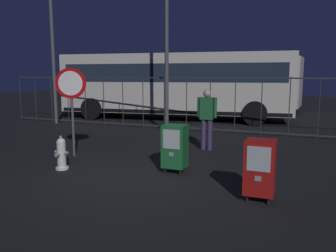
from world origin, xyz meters
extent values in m
plane|color=black|center=(0.00, 0.00, 0.00)|extent=(60.00, 60.00, 0.00)
cylinder|color=silver|center=(-1.70, -0.05, 0.03)|extent=(0.28, 0.28, 0.05)
cylinder|color=silver|center=(-1.70, -0.05, 0.33)|extent=(0.19, 0.19, 0.55)
sphere|color=silver|center=(-1.70, -0.05, 0.60)|extent=(0.19, 0.19, 0.19)
cylinder|color=gray|center=(-1.70, -0.05, 0.72)|extent=(0.06, 0.06, 0.05)
cylinder|color=gray|center=(-1.70, -0.19, 0.35)|extent=(0.09, 0.08, 0.09)
cylinder|color=gray|center=(-1.83, -0.05, 0.38)|extent=(0.07, 0.07, 0.07)
cylinder|color=gray|center=(-1.57, -0.05, 0.38)|extent=(0.07, 0.07, 0.07)
cylinder|color=black|center=(0.51, 0.51, 0.06)|extent=(0.04, 0.04, 0.12)
cylinder|color=black|center=(0.85, 0.51, 0.06)|extent=(0.04, 0.04, 0.12)
cylinder|color=black|center=(0.51, 0.79, 0.06)|extent=(0.04, 0.04, 0.12)
cylinder|color=black|center=(0.85, 0.79, 0.06)|extent=(0.04, 0.04, 0.12)
cube|color=#19602D|center=(0.68, 0.65, 0.57)|extent=(0.48, 0.40, 0.90)
cube|color=#B2B7BF|center=(0.68, 0.45, 0.75)|extent=(0.36, 0.01, 0.40)
cube|color=gray|center=(0.68, 0.45, 0.43)|extent=(0.10, 0.02, 0.08)
cylinder|color=black|center=(2.37, -0.49, 0.06)|extent=(0.04, 0.04, 0.12)
cylinder|color=black|center=(2.71, -0.49, 0.06)|extent=(0.04, 0.04, 0.12)
cylinder|color=black|center=(2.37, -0.21, 0.06)|extent=(0.04, 0.04, 0.12)
cylinder|color=black|center=(2.71, -0.21, 0.06)|extent=(0.04, 0.04, 0.12)
cube|color=#9E1411|center=(2.54, -0.35, 0.57)|extent=(0.48, 0.40, 0.90)
cube|color=#B2B7BF|center=(2.54, -0.55, 0.75)|extent=(0.36, 0.01, 0.40)
cube|color=gray|center=(2.54, -0.56, 0.43)|extent=(0.10, 0.02, 0.08)
cylinder|color=#4C4F54|center=(-2.23, 1.05, 1.10)|extent=(0.06, 0.06, 2.20)
cylinder|color=red|center=(-2.23, 1.03, 1.85)|extent=(0.71, 0.31, 0.76)
cylinder|color=white|center=(-2.23, 1.02, 1.85)|extent=(0.56, 0.23, 0.60)
cylinder|color=#382D51|center=(0.61, 3.04, 0.42)|extent=(0.14, 0.14, 0.85)
cylinder|color=#382D51|center=(0.79, 3.04, 0.42)|extent=(0.14, 0.14, 0.85)
cube|color=#1E5933|center=(0.70, 3.04, 1.15)|extent=(0.36, 0.20, 0.60)
sphere|color=tan|center=(0.70, 3.04, 1.56)|extent=(0.22, 0.22, 0.22)
cylinder|color=#1E5933|center=(0.47, 3.04, 1.18)|extent=(0.09, 0.09, 0.55)
cylinder|color=#1E5933|center=(0.93, 3.04, 1.18)|extent=(0.09, 0.09, 0.55)
cube|color=black|center=(-0.14, 2.26, 0.01)|extent=(0.36, 0.36, 0.03)
cone|color=orange|center=(-0.14, 2.26, 0.28)|extent=(0.28, 0.28, 0.50)
cylinder|color=white|center=(-0.14, 2.26, 0.33)|extent=(0.17, 0.17, 0.06)
cube|color=#2D2D33|center=(0.00, 5.98, 1.95)|extent=(18.00, 0.04, 0.05)
cube|color=#2D2D33|center=(0.00, 5.98, 0.10)|extent=(18.00, 0.04, 0.05)
cylinder|color=#2D2D33|center=(-9.00, 5.98, 1.00)|extent=(0.03, 0.03, 2.00)
cylinder|color=#2D2D33|center=(-8.10, 5.98, 1.00)|extent=(0.03, 0.03, 2.00)
cylinder|color=#2D2D33|center=(-7.20, 5.98, 1.00)|extent=(0.03, 0.03, 2.00)
cylinder|color=#2D2D33|center=(-6.30, 5.98, 1.00)|extent=(0.03, 0.03, 2.00)
cylinder|color=#2D2D33|center=(-5.40, 5.98, 1.00)|extent=(0.03, 0.03, 2.00)
cylinder|color=#2D2D33|center=(-4.50, 5.98, 1.00)|extent=(0.03, 0.03, 2.00)
cylinder|color=#2D2D33|center=(-3.60, 5.98, 1.00)|extent=(0.03, 0.03, 2.00)
cylinder|color=#2D2D33|center=(-2.70, 5.98, 1.00)|extent=(0.03, 0.03, 2.00)
cylinder|color=#2D2D33|center=(-1.80, 5.98, 1.00)|extent=(0.03, 0.03, 2.00)
cylinder|color=#2D2D33|center=(-0.90, 5.98, 1.00)|extent=(0.03, 0.03, 2.00)
cylinder|color=#2D2D33|center=(0.00, 5.98, 1.00)|extent=(0.03, 0.03, 2.00)
cylinder|color=#2D2D33|center=(0.90, 5.98, 1.00)|extent=(0.03, 0.03, 2.00)
cylinder|color=#2D2D33|center=(1.80, 5.98, 1.00)|extent=(0.03, 0.03, 2.00)
cylinder|color=#2D2D33|center=(2.70, 5.98, 1.00)|extent=(0.03, 0.03, 2.00)
cylinder|color=#2D2D33|center=(3.60, 5.98, 1.00)|extent=(0.03, 0.03, 2.00)
cube|color=beige|center=(-2.52, 8.98, 1.67)|extent=(10.74, 3.86, 2.65)
cube|color=#1E2838|center=(-2.52, 8.98, 2.15)|extent=(10.12, 3.79, 0.80)
cube|color=black|center=(-2.52, 8.98, 0.45)|extent=(10.53, 3.84, 0.16)
cylinder|color=black|center=(1.29, 8.23, 0.50)|extent=(1.03, 0.41, 1.00)
cylinder|color=black|center=(0.96, 10.70, 0.50)|extent=(1.03, 0.41, 1.00)
cylinder|color=black|center=(-6.00, 7.26, 0.50)|extent=(1.03, 0.41, 1.00)
cylinder|color=black|center=(-6.32, 9.74, 0.50)|extent=(1.03, 0.41, 1.00)
cube|color=beige|center=(-2.30, 13.81, 1.67)|extent=(10.62, 3.09, 2.65)
cube|color=#1E2838|center=(-2.30, 13.81, 2.15)|extent=(10.00, 3.08, 0.80)
cube|color=black|center=(-2.30, 13.81, 0.45)|extent=(10.42, 3.09, 0.16)
cylinder|color=black|center=(1.30, 12.35, 0.50)|extent=(1.01, 0.34, 1.00)
cylinder|color=black|center=(1.44, 14.85, 0.50)|extent=(1.01, 0.34, 1.00)
cylinder|color=black|center=(-6.04, 12.77, 0.50)|extent=(1.01, 0.34, 1.00)
cylinder|color=black|center=(-5.90, 15.26, 0.50)|extent=(1.01, 0.34, 1.00)
cylinder|color=#4C4F54|center=(-6.69, 5.65, 4.03)|extent=(0.14, 0.14, 8.07)
cylinder|color=#4C4F54|center=(-1.37, 5.19, 3.44)|extent=(0.14, 0.14, 6.87)
camera|label=1|loc=(3.15, -5.81, 2.04)|focal=35.95mm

